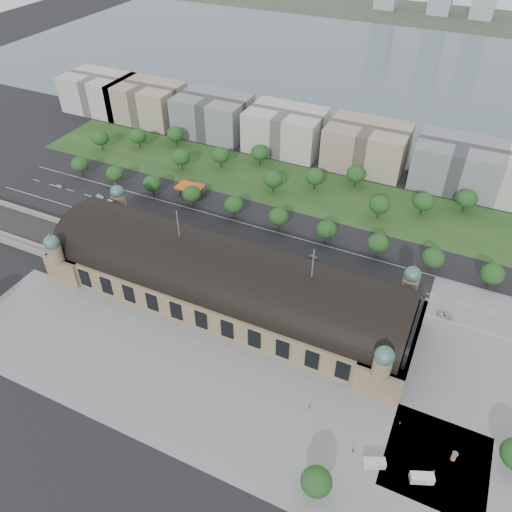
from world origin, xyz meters
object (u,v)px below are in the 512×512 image
at_px(parked_car_1, 124,228).
at_px(pedestrian_0, 309,408).
at_px(traffic_car_1, 100,196).
at_px(traffic_car_4, 250,255).
at_px(parked_car_4, 173,238).
at_px(pedestrian_1, 353,451).
at_px(petrol_station, 195,187).
at_px(pedestrian_2, 400,423).
at_px(traffic_car_5, 313,257).
at_px(traffic_car_6, 445,315).
at_px(bus_west, 206,243).
at_px(traffic_car_0, 59,186).
at_px(parked_car_6, 182,246).
at_px(parked_car_0, 136,231).
at_px(parked_car_2, 115,224).
at_px(advertising_column, 454,456).
at_px(parked_car_3, 126,228).
at_px(bus_east, 295,268).
at_px(van_south, 373,463).
at_px(van_east, 421,478).
at_px(bus_mid, 240,253).
at_px(pedestrian_5, 434,472).
at_px(parked_car_5, 188,247).

relative_size(parked_car_1, pedestrian_0, 3.29).
xyz_separation_m(traffic_car_1, traffic_car_4, (92.98, -10.14, 0.01)).
relative_size(parked_car_4, pedestrian_1, 2.31).
height_order(petrol_station, pedestrian_2, petrol_station).
xyz_separation_m(traffic_car_5, traffic_car_6, (59.29, -11.65, 0.10)).
bearing_deg(bus_west, traffic_car_0, 88.04).
bearing_deg(traffic_car_5, parked_car_6, 105.40).
xyz_separation_m(traffic_car_4, parked_car_0, (-57.06, -7.15, -0.02)).
bearing_deg(parked_car_4, pedestrian_2, 41.71).
relative_size(parked_car_2, advertising_column, 1.35).
bearing_deg(traffic_car_4, traffic_car_0, -99.81).
bearing_deg(pedestrian_0, advertising_column, -12.07).
bearing_deg(parked_car_4, parked_car_3, -107.83).
height_order(petrol_station, bus_east, petrol_station).
distance_m(traffic_car_4, van_south, 106.22).
height_order(van_east, pedestrian_0, van_east).
distance_m(petrol_station, van_south, 167.91).
height_order(parked_car_0, pedestrian_0, pedestrian_0).
bearing_deg(bus_mid, traffic_car_1, 81.59).
relative_size(advertising_column, pedestrian_0, 1.87).
height_order(parked_car_2, van_east, van_east).
bearing_deg(van_south, parked_car_0, 129.11).
distance_m(petrol_station, bus_west, 47.99).
bearing_deg(petrol_station, pedestrian_2, -35.34).
xyz_separation_m(parked_car_1, pedestrian_2, (144.47, -48.54, 0.01)).
distance_m(traffic_car_1, pedestrian_0, 163.15).
height_order(parked_car_0, parked_car_1, parked_car_1).
relative_size(bus_east, pedestrian_5, 5.86).
height_order(pedestrian_0, pedestrian_2, pedestrian_0).
bearing_deg(parked_car_6, parked_car_5, 79.18).
distance_m(petrol_station, traffic_car_0, 74.98).
bearing_deg(bus_east, parked_car_2, 87.64).
height_order(traffic_car_4, pedestrian_2, pedestrian_2).
relative_size(parked_car_3, van_east, 0.58).
xyz_separation_m(petrol_station, parked_car_0, (-6.76, -43.52, -2.20)).
height_order(bus_mid, van_south, bus_mid).
bearing_deg(parked_car_4, parked_car_5, 47.92).
height_order(parked_car_2, parked_car_4, parked_car_4).
distance_m(parked_car_3, van_south, 154.84).
bearing_deg(parked_car_1, pedestrian_0, 41.91).
relative_size(traffic_car_0, parked_car_4, 1.01).
relative_size(parked_car_5, bus_west, 0.52).
bearing_deg(van_south, parked_car_4, 124.33).
distance_m(parked_car_0, pedestrian_2, 146.24).
bearing_deg(advertising_column, parked_car_4, 157.10).
relative_size(traffic_car_4, parked_car_1, 0.76).
bearing_deg(parked_car_1, traffic_car_6, 70.13).
relative_size(traffic_car_4, pedestrian_0, 2.50).
distance_m(traffic_car_5, pedestrian_1, 93.25).
bearing_deg(parked_car_3, parked_car_5, 65.74).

